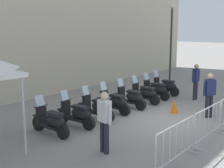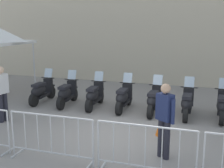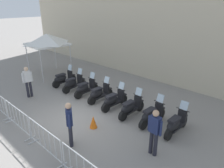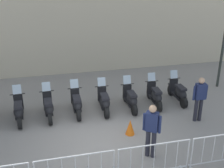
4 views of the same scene
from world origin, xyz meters
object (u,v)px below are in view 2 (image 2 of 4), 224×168
motorcycle_0 (41,91)px  officer_by_barriers (165,117)px  motorcycle_4 (154,101)px  motorcycle_5 (187,104)px  motorcycle_2 (94,96)px  motorcycle_3 (123,98)px  officer_near_row_end (2,91)px  motorcycle_1 (67,94)px  barrier_segment_1 (51,138)px  traffic_cone (161,126)px  motorcycle_6 (222,106)px  barrier_segment_2 (145,151)px

motorcycle_0 → officer_by_barriers: 6.02m
motorcycle_4 → motorcycle_5: (1.08, 0.05, 0.00)m
motorcycle_2 → motorcycle_3: same height
motorcycle_3 → officer_near_row_end: (-3.07, -2.45, 0.53)m
motorcycle_4 → officer_by_barriers: (0.97, -3.09, 0.53)m
motorcycle_1 → officer_near_row_end: officer_near_row_end is taller
motorcycle_1 → barrier_segment_1: size_ratio=0.85×
motorcycle_1 → motorcycle_0: bearing=-178.8°
barrier_segment_1 → traffic_cone: (1.97, 2.35, -0.25)m
motorcycle_4 → traffic_cone: size_ratio=3.13×
motorcycle_1 → barrier_segment_1: bearing=-64.3°
motorcycle_0 → motorcycle_1: (1.08, 0.02, 0.00)m
motorcycle_5 → motorcycle_6: same height
motorcycle_0 → officer_by_barriers: size_ratio=1.00×
barrier_segment_1 → officer_near_row_end: bearing=149.3°
motorcycle_5 → officer_by_barriers: (-0.11, -3.13, 0.53)m
motorcycle_0 → motorcycle_2: (2.16, 0.11, 0.00)m
motorcycle_4 → barrier_segment_2: bearing=-79.0°
motorcycle_6 → traffic_cone: bearing=-127.3°
barrier_segment_1 → officer_near_row_end: officer_near_row_end is taller
traffic_cone → motorcycle_5: bearing=76.6°
barrier_segment_1 → traffic_cone: barrier_segment_1 is taller
motorcycle_0 → motorcycle_1: 1.08m
motorcycle_6 → officer_near_row_end: bearing=-157.2°
motorcycle_3 → barrier_segment_1: size_ratio=0.85×
motorcycle_5 → barrier_segment_2: size_ratio=0.85×
motorcycle_3 → officer_near_row_end: officer_near_row_end is taller
barrier_segment_2 → motorcycle_5: bearing=85.8°
officer_near_row_end → motorcycle_0: bearing=93.9°
motorcycle_0 → barrier_segment_2: (5.08, -3.77, 0.07)m
motorcycle_3 → traffic_cone: size_ratio=3.14×
motorcycle_2 → officer_near_row_end: bearing=-130.6°
motorcycle_4 → barrier_segment_2: (0.78, -4.00, 0.07)m
motorcycle_5 → traffic_cone: (-0.44, -1.84, -0.18)m
motorcycle_1 → motorcycle_5: same height
motorcycle_0 → motorcycle_4: bearing=3.1°
motorcycle_2 → motorcycle_5: 3.23m
motorcycle_2 → barrier_segment_1: (0.82, -4.01, 0.07)m
motorcycle_2 → barrier_segment_2: 4.85m
motorcycle_4 → motorcycle_5: same height
motorcycle_5 → barrier_segment_1: bearing=-119.9°
motorcycle_0 → barrier_segment_1: motorcycle_0 is taller
motorcycle_3 → barrier_segment_2: bearing=-65.0°
motorcycle_0 → motorcycle_3: (3.23, 0.22, 0.00)m
officer_by_barriers → motorcycle_0: bearing=151.6°
motorcycle_2 → officer_by_barriers: size_ratio=1.00×
motorcycle_1 → barrier_segment_2: 5.51m
motorcycle_0 → motorcycle_2: same height
motorcycle_0 → motorcycle_6: same height
motorcycle_1 → motorcycle_6: size_ratio=1.00×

